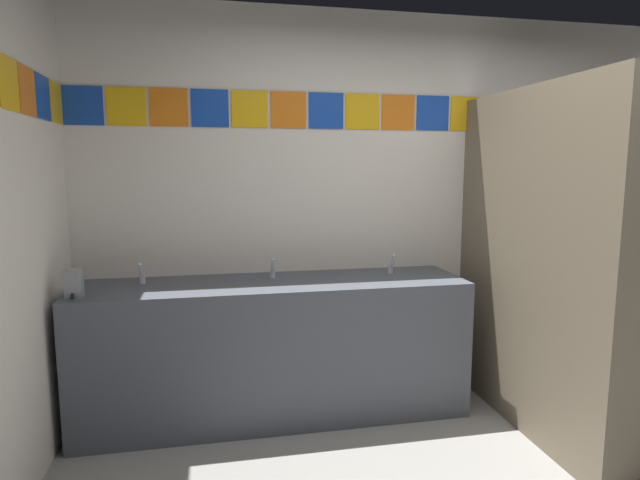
# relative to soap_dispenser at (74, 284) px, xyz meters

# --- Properties ---
(wall_back) EXTENTS (4.31, 0.09, 2.61)m
(wall_back) POSITION_rel_soap_dispenser_xyz_m (2.02, 0.54, 0.36)
(wall_back) COLOR silver
(wall_back) RESTS_ON ground_plane
(vanity_counter) EXTENTS (2.40, 0.62, 0.87)m
(vanity_counter) POSITION_rel_soap_dispenser_xyz_m (1.12, 0.19, -0.50)
(vanity_counter) COLOR #4C515B
(vanity_counter) RESTS_ON ground_plane
(faucet_left) EXTENTS (0.04, 0.10, 0.14)m
(faucet_left) POSITION_rel_soap_dispenser_xyz_m (0.32, 0.28, -0.03)
(faucet_left) COLOR silver
(faucet_left) RESTS_ON vanity_counter
(faucet_center) EXTENTS (0.04, 0.10, 0.14)m
(faucet_center) POSITION_rel_soap_dispenser_xyz_m (1.12, 0.28, -0.03)
(faucet_center) COLOR silver
(faucet_center) RESTS_ON vanity_counter
(faucet_right) EXTENTS (0.04, 0.10, 0.14)m
(faucet_right) POSITION_rel_soap_dispenser_xyz_m (1.92, 0.28, -0.03)
(faucet_right) COLOR silver
(faucet_right) RESTS_ON vanity_counter
(soap_dispenser) EXTENTS (0.09, 0.09, 0.16)m
(soap_dispenser) POSITION_rel_soap_dispenser_xyz_m (0.00, 0.00, 0.00)
(soap_dispenser) COLOR gray
(soap_dispenser) RESTS_ON vanity_counter
(stall_divider) EXTENTS (0.92, 1.52, 2.04)m
(stall_divider) POSITION_rel_soap_dispenser_xyz_m (2.71, -0.53, 0.07)
(stall_divider) COLOR #726651
(stall_divider) RESTS_ON ground_plane
(toilet) EXTENTS (0.39, 0.49, 0.74)m
(toilet) POSITION_rel_soap_dispenser_xyz_m (3.08, 0.10, -0.64)
(toilet) COLOR white
(toilet) RESTS_ON ground_plane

